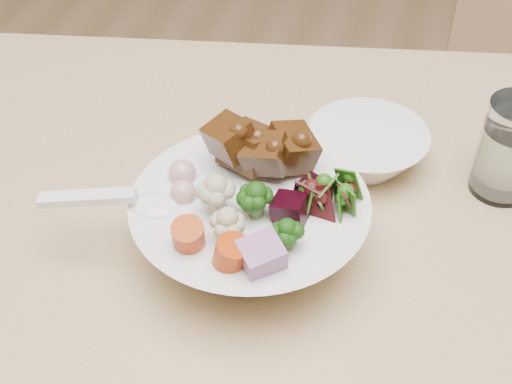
% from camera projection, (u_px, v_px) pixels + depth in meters
% --- Properties ---
extents(food_bowl, '(0.23, 0.23, 0.13)m').
position_uv_depth(food_bowl, '(252.00, 222.00, 0.70)').
color(food_bowl, white).
rests_on(food_bowl, dining_table).
extents(soup_spoon, '(0.14, 0.05, 0.03)m').
position_uv_depth(soup_spoon, '(137.00, 205.00, 0.68)').
color(soup_spoon, white).
rests_on(soup_spoon, food_bowl).
extents(water_glass, '(0.07, 0.07, 0.11)m').
position_uv_depth(water_glass, '(509.00, 152.00, 0.76)').
color(water_glass, white).
rests_on(water_glass, dining_table).
extents(side_bowl, '(0.14, 0.14, 0.05)m').
position_uv_depth(side_bowl, '(366.00, 149.00, 0.81)').
color(side_bowl, white).
rests_on(side_bowl, dining_table).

